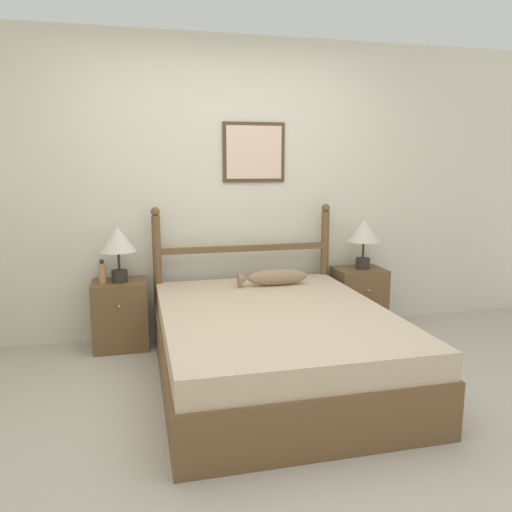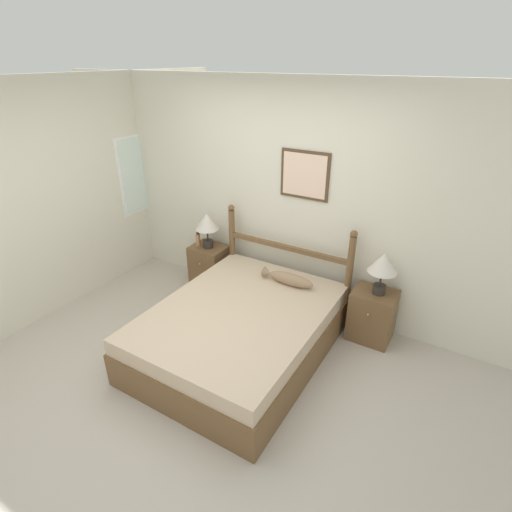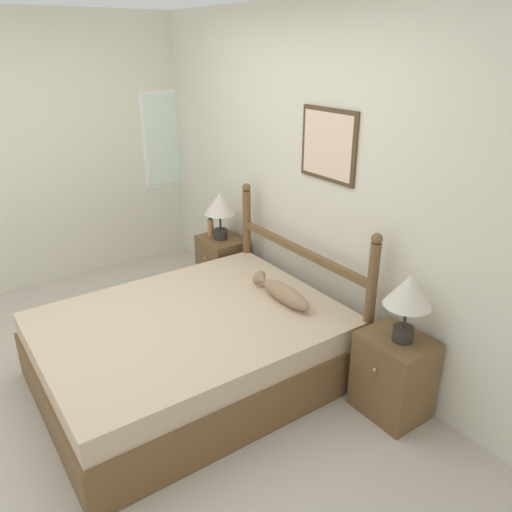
% 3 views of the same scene
% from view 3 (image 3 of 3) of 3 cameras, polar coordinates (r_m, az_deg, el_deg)
% --- Properties ---
extents(ground_plane, '(16.00, 16.00, 0.00)m').
position_cam_3_polar(ground_plane, '(3.74, -16.70, -15.03)').
color(ground_plane, '#B7AD9E').
extents(wall_back, '(6.40, 0.08, 2.55)m').
position_cam_3_polar(wall_back, '(3.93, 5.61, 8.70)').
color(wall_back, beige).
rests_on(wall_back, ground_plane).
extents(wall_left, '(0.08, 6.40, 2.55)m').
position_cam_3_polar(wall_left, '(5.17, -26.09, 9.98)').
color(wall_left, beige).
rests_on(wall_left, ground_plane).
extents(bed, '(1.55, 2.03, 0.51)m').
position_cam_3_polar(bed, '(3.63, -7.36, -10.45)').
color(bed, brown).
rests_on(bed, ground_plane).
extents(headboard, '(1.56, 0.08, 1.15)m').
position_cam_3_polar(headboard, '(3.93, 5.01, -1.38)').
color(headboard, brown).
rests_on(headboard, ground_plane).
extents(nightstand_left, '(0.43, 0.38, 0.56)m').
position_cam_3_polar(nightstand_left, '(4.81, -3.85, -1.06)').
color(nightstand_left, brown).
rests_on(nightstand_left, ground_plane).
extents(nightstand_right, '(0.43, 0.38, 0.56)m').
position_cam_3_polar(nightstand_right, '(3.42, 15.41, -13.01)').
color(nightstand_right, brown).
rests_on(nightstand_right, ground_plane).
extents(table_lamp_left, '(0.29, 0.29, 0.45)m').
position_cam_3_polar(table_lamp_left, '(4.59, -4.16, 5.72)').
color(table_lamp_left, '#2D2823').
rests_on(table_lamp_left, nightstand_left).
extents(table_lamp_right, '(0.29, 0.29, 0.45)m').
position_cam_3_polar(table_lamp_right, '(3.10, 17.01, -4.20)').
color(table_lamp_right, '#2D2823').
rests_on(table_lamp_right, nightstand_right).
extents(bottle, '(0.06, 0.06, 0.20)m').
position_cam_3_polar(bottle, '(4.75, -5.22, 3.37)').
color(bottle, tan).
rests_on(bottle, nightstand_left).
extents(fish_pillow, '(0.58, 0.13, 0.14)m').
position_cam_3_polar(fish_pillow, '(3.65, 3.06, -4.17)').
color(fish_pillow, '#997A5B').
rests_on(fish_pillow, bed).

